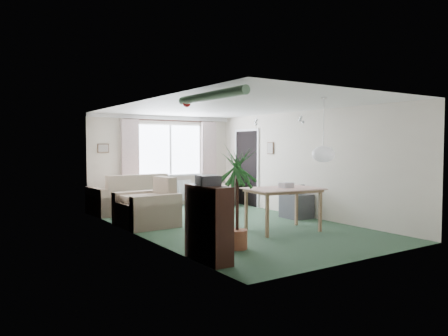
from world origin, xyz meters
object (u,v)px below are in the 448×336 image
armchair_left (146,202)px  dining_table (283,210)px  armchair_corner (220,190)px  coffee_table (215,203)px  sofa (130,193)px  pet_bed (213,207)px  houseplant (237,198)px  bookshelf (208,223)px  tv_cube (296,206)px

armchair_left → dining_table: (1.96, -1.89, -0.09)m
armchair_corner → coffee_table: 1.25m
sofa → dining_table: sofa is taller
dining_table → pet_bed: 3.03m
sofa → houseplant: bearing=86.2°
bookshelf → tv_cube: 4.09m
armchair_corner → tv_cube: bearing=55.1°
armchair_left → pet_bed: 2.56m
pet_bed → tv_cube: bearing=-65.5°
dining_table → sofa: bearing=112.4°
armchair_corner → dining_table: (-1.01, -3.75, 0.00)m
armchair_left → sofa: bearing=165.6°
bookshelf → sofa: bearing=81.9°
armchair_left → bookshelf: bookshelf is taller
armchair_left → bookshelf: 2.98m
bookshelf → dining_table: size_ratio=0.84×
armchair_corner → pet_bed: 1.08m
sofa → tv_cube: bearing=130.9°
armchair_left → pet_bed: size_ratio=1.59×
armchair_corner → pet_bed: (-0.70, -0.76, -0.33)m
sofa → pet_bed: bearing=153.4°
coffee_table → houseplant: houseplant is taller
sofa → tv_cube: (2.80, -2.81, -0.20)m
coffee_table → tv_cube: tv_cube is taller
armchair_corner → dining_table: bearing=35.3°
armchair_corner → dining_table: 3.89m
dining_table → pet_bed: dining_table is taller
dining_table → pet_bed: size_ratio=1.85×
armchair_left → dining_table: size_ratio=0.86×
bookshelf → tv_cube: bookshelf is taller
dining_table → tv_cube: size_ratio=2.16×
tv_cube → pet_bed: bearing=114.9°
coffee_table → bookshelf: bookshelf is taller
coffee_table → tv_cube: bearing=-61.2°
armchair_corner → tv_cube: 2.80m
pet_bed → bookshelf: bearing=-122.7°
bookshelf → tv_cube: (3.54, 2.04, -0.26)m
armchair_left → tv_cube: size_ratio=1.85×
sofa → coffee_table: 2.06m
dining_table → pet_bed: bearing=84.0°
armchair_corner → bookshelf: size_ratio=0.83×
sofa → bookshelf: (-0.74, -4.85, 0.06)m
bookshelf → armchair_corner: bearing=56.1°
coffee_table → pet_bed: size_ratio=1.30×
bookshelf → dining_table: bearing=25.6°
armchair_corner → houseplant: houseplant is taller
coffee_table → pet_bed: bearing=66.3°
houseplant → armchair_left: bearing=99.2°
armchair_left → coffee_table: armchair_left is taller
tv_cube → sofa: bearing=135.3°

